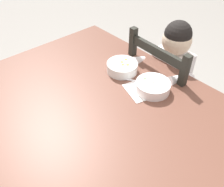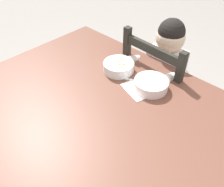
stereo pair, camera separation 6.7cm
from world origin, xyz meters
name	(u,v)px [view 1 (the left image)]	position (x,y,z in m)	size (l,w,h in m)	color
dining_table	(103,126)	(0.00, 0.00, 0.63)	(1.50, 1.10, 0.71)	brown
dining_chair	(164,94)	(-0.08, 0.60, 0.44)	(0.44, 0.44, 0.89)	black
child_figure	(168,72)	(-0.07, 0.59, 0.62)	(0.32, 0.31, 0.95)	white
bowl_of_peas	(153,86)	(0.04, 0.30, 0.74)	(0.17, 0.17, 0.05)	white
bowl_of_carrots	(122,67)	(-0.19, 0.30, 0.74)	(0.17, 0.17, 0.06)	white
spoon	(128,79)	(-0.11, 0.26, 0.71)	(0.13, 0.08, 0.01)	silver
paper_napkin	(141,90)	(0.00, 0.26, 0.71)	(0.16, 0.14, 0.00)	white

